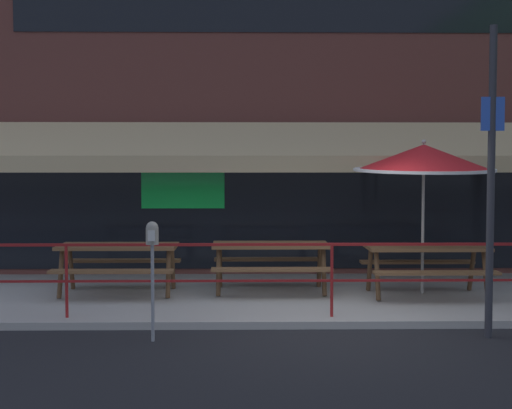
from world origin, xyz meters
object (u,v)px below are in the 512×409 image
at_px(picnic_table_centre, 271,253).
at_px(street_sign_pole, 491,178).
at_px(picnic_table_right, 426,256).
at_px(picnic_table_left, 118,255).
at_px(parking_meter_near, 152,245).
at_px(patio_umbrella_right, 424,159).

distance_m(picnic_table_centre, street_sign_pole, 3.82).
distance_m(picnic_table_right, street_sign_pole, 2.53).
xyz_separation_m(picnic_table_centre, street_sign_pole, (2.54, -2.58, 1.22)).
height_order(picnic_table_left, parking_meter_near, parking_meter_near).
height_order(picnic_table_right, street_sign_pole, street_sign_pole).
relative_size(picnic_table_centre, street_sign_pole, 0.48).
distance_m(picnic_table_right, parking_meter_near, 4.50).
relative_size(patio_umbrella_right, street_sign_pole, 0.64).
bearing_deg(parking_meter_near, patio_umbrella_right, 33.69).
bearing_deg(picnic_table_right, street_sign_pole, -84.92).
height_order(picnic_table_left, picnic_table_centre, same).
height_order(picnic_table_right, parking_meter_near, parking_meter_near).
bearing_deg(parking_meter_near, picnic_table_left, 108.47).
xyz_separation_m(picnic_table_centre, patio_umbrella_right, (2.34, -0.14, 1.47)).
bearing_deg(street_sign_pole, picnic_table_right, 95.08).
bearing_deg(picnic_table_centre, picnic_table_right, -9.01).
bearing_deg(picnic_table_right, parking_meter_near, -148.73).
xyz_separation_m(picnic_table_centre, parking_meter_near, (-1.49, -2.70, 0.44)).
height_order(parking_meter_near, street_sign_pole, street_sign_pole).
bearing_deg(street_sign_pole, parking_meter_near, -178.26).
relative_size(picnic_table_left, picnic_table_centre, 1.00).
xyz_separation_m(picnic_table_right, street_sign_pole, (0.20, -2.20, 1.22)).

